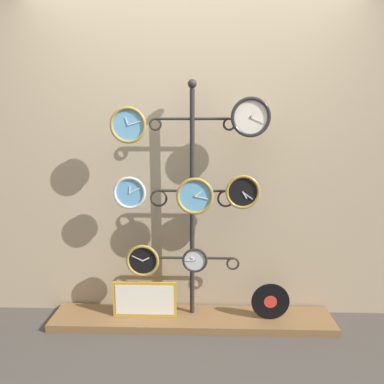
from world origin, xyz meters
TOP-DOWN VIEW (x-y plane):
  - ground_plane at (0.00, 0.00)m, footprint 12.00×12.00m
  - shop_wall at (0.00, 0.57)m, footprint 4.40×0.04m
  - low_shelf at (0.00, 0.35)m, footprint 2.20×0.36m
  - display_stand at (0.00, 0.41)m, footprint 0.74×0.34m
  - clock_top_left at (-0.45, 0.30)m, footprint 0.26×0.04m
  - clock_top_right at (0.42, 0.33)m, footprint 0.28×0.04m
  - clock_middle_left at (-0.46, 0.33)m, footprint 0.24×0.04m
  - clock_middle_center at (0.02, 0.30)m, footprint 0.27×0.04m
  - clock_middle_right at (0.37, 0.31)m, footprint 0.25×0.04m
  - clock_bottom_left at (-0.37, 0.31)m, footprint 0.25×0.04m
  - clock_bottom_center at (0.02, 0.30)m, footprint 0.19×0.04m
  - vinyl_record at (0.60, 0.32)m, footprint 0.29×0.01m
  - picture_frame at (-0.37, 0.33)m, footprint 0.50×0.02m

SIDE VIEW (x-z plane):
  - ground_plane at x=0.00m, z-range 0.00..0.00m
  - low_shelf at x=0.00m, z-range 0.00..0.06m
  - picture_frame at x=-0.37m, z-range 0.06..0.35m
  - vinyl_record at x=0.60m, z-range 0.06..0.35m
  - clock_bottom_left at x=-0.37m, z-range 0.40..0.66m
  - clock_bottom_center at x=0.02m, z-range 0.45..0.64m
  - display_stand at x=0.00m, z-range -0.26..1.61m
  - clock_middle_center at x=0.02m, z-range 0.90..1.17m
  - clock_middle_left at x=-0.46m, z-range 0.93..1.17m
  - clock_middle_right at x=0.37m, z-range 0.94..1.19m
  - shop_wall at x=0.00m, z-range 0.00..2.80m
  - clock_top_left at x=-0.45m, z-range 1.41..1.67m
  - clock_top_right at x=0.42m, z-range 1.46..1.74m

